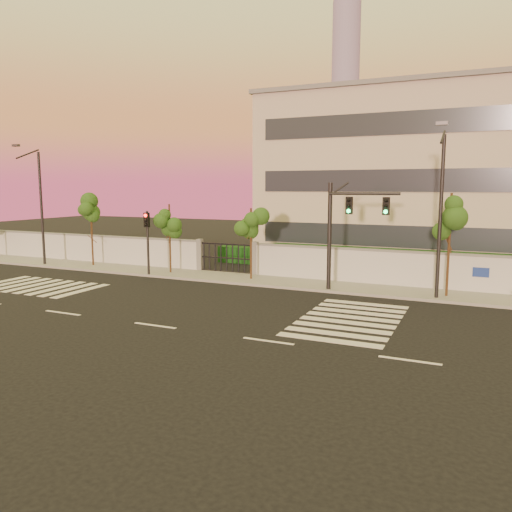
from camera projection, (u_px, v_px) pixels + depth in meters
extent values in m
plane|color=black|center=(155.00, 326.00, 20.30)|extent=(120.00, 120.00, 0.00)
cube|color=gray|center=(260.00, 280.00, 29.76)|extent=(60.00, 3.00, 0.15)
cube|color=silver|center=(59.00, 248.00, 38.13)|extent=(25.00, 0.30, 2.00)
cube|color=slate|center=(58.00, 234.00, 37.99)|extent=(25.00, 0.36, 0.12)
cube|color=slate|center=(200.00, 255.00, 33.01)|extent=(0.35, 0.35, 2.20)
cube|color=slate|center=(255.00, 259.00, 31.38)|extent=(0.35, 0.35, 2.20)
cube|color=#0F3410|center=(425.00, 267.00, 29.58)|extent=(20.00, 2.00, 1.80)
cube|color=#0F3410|center=(97.00, 249.00, 39.82)|extent=(12.00, 1.80, 1.40)
cube|color=#0F3410|center=(258.00, 255.00, 36.78)|extent=(6.00, 1.50, 1.20)
cube|color=beige|center=(440.00, 181.00, 35.65)|extent=(24.00, 12.00, 12.00)
cube|color=#262D38|center=(429.00, 238.00, 30.70)|extent=(22.00, 0.08, 1.40)
cube|color=#262D38|center=(432.00, 180.00, 30.22)|extent=(22.00, 0.08, 1.40)
cube|color=#262D38|center=(435.00, 121.00, 29.74)|extent=(22.00, 0.08, 1.40)
cube|color=slate|center=(444.00, 93.00, 34.81)|extent=(24.40, 12.40, 0.30)
cylinder|color=gray|center=(345.00, 102.00, 291.97)|extent=(16.00, 16.00, 110.00)
sphere|color=gray|center=(347.00, 2.00, 284.41)|extent=(16.00, 16.00, 16.00)
cube|color=silver|center=(0.00, 282.00, 29.62)|extent=(0.50, 4.00, 0.02)
cube|color=silver|center=(11.00, 283.00, 29.25)|extent=(0.50, 4.00, 0.02)
cube|color=silver|center=(22.00, 284.00, 28.88)|extent=(0.50, 4.00, 0.02)
cube|color=silver|center=(33.00, 286.00, 28.52)|extent=(0.50, 4.00, 0.02)
cube|color=silver|center=(45.00, 287.00, 28.15)|extent=(0.50, 4.00, 0.02)
cube|color=silver|center=(57.00, 288.00, 27.78)|extent=(0.50, 4.00, 0.02)
cube|color=silver|center=(69.00, 289.00, 27.41)|extent=(0.50, 4.00, 0.02)
cube|color=silver|center=(82.00, 291.00, 27.05)|extent=(0.50, 4.00, 0.02)
cube|color=silver|center=(329.00, 340.00, 18.34)|extent=(4.00, 0.50, 0.02)
cube|color=silver|center=(335.00, 334.00, 19.15)|extent=(4.00, 0.50, 0.02)
cube|color=silver|center=(341.00, 328.00, 19.96)|extent=(4.00, 0.50, 0.02)
cube|color=silver|center=(347.00, 322.00, 20.77)|extent=(4.00, 0.50, 0.02)
cube|color=silver|center=(352.00, 317.00, 21.59)|extent=(4.00, 0.50, 0.02)
cube|color=silver|center=(357.00, 312.00, 22.40)|extent=(4.00, 0.50, 0.02)
cube|color=silver|center=(361.00, 308.00, 23.21)|extent=(4.00, 0.50, 0.02)
cube|color=silver|center=(365.00, 304.00, 24.02)|extent=(4.00, 0.50, 0.02)
cube|color=silver|center=(63.00, 313.00, 22.34)|extent=(2.00, 0.15, 0.01)
cube|color=silver|center=(155.00, 325.00, 20.29)|extent=(2.00, 0.15, 0.01)
cube|color=silver|center=(268.00, 341.00, 18.25)|extent=(2.00, 0.15, 0.01)
cube|color=silver|center=(410.00, 360.00, 16.21)|extent=(2.00, 0.15, 0.01)
cylinder|color=#382314|center=(92.00, 232.00, 34.84)|extent=(0.13, 0.13, 5.01)
sphere|color=#214614|center=(91.00, 210.00, 34.64)|extent=(1.15, 1.15, 1.15)
sphere|color=#214614|center=(97.00, 221.00, 34.78)|extent=(0.88, 0.88, 0.88)
sphere|color=#214614|center=(86.00, 217.00, 34.69)|extent=(0.84, 0.84, 0.84)
cylinder|color=#382314|center=(170.00, 240.00, 31.90)|extent=(0.12, 0.12, 4.52)
sphere|color=#214614|center=(169.00, 218.00, 31.71)|extent=(1.06, 1.06, 1.06)
sphere|color=#214614|center=(176.00, 229.00, 31.84)|extent=(0.81, 0.81, 0.81)
sphere|color=#214614|center=(165.00, 226.00, 31.76)|extent=(0.77, 0.77, 0.77)
cylinder|color=#382314|center=(251.00, 245.00, 29.62)|extent=(0.12, 0.12, 4.36)
sphere|color=#214614|center=(251.00, 223.00, 29.44)|extent=(1.11, 1.11, 1.11)
sphere|color=#214614|center=(258.00, 234.00, 29.56)|extent=(0.84, 0.84, 0.84)
sphere|color=#214614|center=(245.00, 230.00, 29.48)|extent=(0.80, 0.80, 0.80)
cylinder|color=#382314|center=(449.00, 247.00, 24.86)|extent=(0.13, 0.13, 5.31)
sphere|color=#214614|center=(451.00, 215.00, 24.64)|extent=(1.16, 1.16, 1.16)
sphere|color=#214614|center=(458.00, 231.00, 24.79)|extent=(0.88, 0.88, 0.88)
sphere|color=#214614|center=(443.00, 225.00, 24.70)|extent=(0.84, 0.84, 0.84)
cylinder|color=black|center=(329.00, 238.00, 26.50)|extent=(0.23, 0.23, 5.83)
cylinder|color=black|center=(364.00, 194.00, 25.44)|extent=(3.57, 0.42, 0.15)
cube|color=black|center=(349.00, 205.00, 25.79)|extent=(0.33, 0.17, 0.85)
sphere|color=#0CF259|center=(349.00, 211.00, 25.73)|extent=(0.19, 0.19, 0.19)
cube|color=black|center=(386.00, 206.00, 25.02)|extent=(0.33, 0.17, 0.85)
sphere|color=#0CF259|center=(386.00, 211.00, 24.96)|extent=(0.19, 0.19, 0.19)
cylinder|color=black|center=(148.00, 244.00, 31.13)|extent=(0.15, 0.15, 4.13)
cube|color=black|center=(147.00, 220.00, 30.88)|extent=(0.32, 0.17, 0.83)
sphere|color=red|center=(146.00, 216.00, 30.74)|extent=(0.18, 0.18, 0.18)
cylinder|color=black|center=(42.00, 210.00, 35.11)|extent=(0.18, 0.18, 8.02)
cylinder|color=black|center=(28.00, 154.00, 33.78)|extent=(0.10, 1.92, 0.78)
cube|color=#3F3F44|center=(16.00, 145.00, 32.89)|extent=(0.50, 0.25, 0.15)
cylinder|color=black|center=(440.00, 219.00, 24.27)|extent=(0.18, 0.18, 8.09)
cylinder|color=black|center=(443.00, 137.00, 22.92)|extent=(0.10, 1.93, 0.79)
cube|color=#3F3F44|center=(442.00, 123.00, 22.03)|extent=(0.51, 0.25, 0.15)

